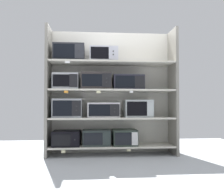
{
  "coord_description": "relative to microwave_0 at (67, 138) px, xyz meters",
  "views": [
    {
      "loc": [
        -0.35,
        -4.42,
        0.89
      ],
      "look_at": [
        0.0,
        0.0,
        1.03
      ],
      "focal_mm": 38.98,
      "sensor_mm": 36.0,
      "label": 1
    }
  ],
  "objects": [
    {
      "name": "microwave_7",
      "position": [
        0.53,
        0.0,
        1.03
      ],
      "size": [
        0.54,
        0.41,
        0.3
      ],
      "color": "#312C2C",
      "rests_on": "shelf_2"
    },
    {
      "name": "microwave_10",
      "position": [
        0.66,
        -0.0,
        1.51
      ],
      "size": [
        0.51,
        0.35,
        0.27
      ],
      "color": "#B3B5C2",
      "rests_on": "shelf_3"
    },
    {
      "name": "microwave_9",
      "position": [
        0.04,
        -0.0,
        1.53
      ],
      "size": [
        0.55,
        0.35,
        0.31
      ],
      "color": "#26282E",
      "rests_on": "shelf_3"
    },
    {
      "name": "price_tag_4",
      "position": [
        1.13,
        -0.24,
        0.82
      ],
      "size": [
        0.06,
        0.0,
        0.03
      ],
      "primitive_type": "cube",
      "color": "white"
    },
    {
      "name": "price_tag_2",
      "position": [
        0.01,
        -0.24,
        0.82
      ],
      "size": [
        0.07,
        0.0,
        0.04
      ],
      "primitive_type": "cube",
      "color": "orange"
    },
    {
      "name": "microwave_2",
      "position": [
        1.05,
        0.0,
        0.01
      ],
      "size": [
        0.43,
        0.42,
        0.28
      ],
      "color": "#28332D",
      "rests_on": "shelf_0"
    },
    {
      "name": "microwave_5",
      "position": [
        1.3,
        -0.0,
        0.53
      ],
      "size": [
        0.51,
        0.34,
        0.32
      ],
      "color": "#B1BABB",
      "rests_on": "shelf_1"
    },
    {
      "name": "price_tag_5",
      "position": [
        0.03,
        -0.24,
        1.33
      ],
      "size": [
        0.08,
        0.0,
        0.03
      ],
      "primitive_type": "cube",
      "color": "white"
    },
    {
      "name": "price_tag_0",
      "position": [
        -0.03,
        -0.24,
        -0.19
      ],
      "size": [
        0.07,
        0.0,
        0.05
      ],
      "primitive_type": "cube",
      "color": "beige"
    },
    {
      "name": "shelf_2",
      "position": [
        0.82,
        0.0,
        0.86
      ],
      "size": [
        2.23,
        0.49,
        0.03
      ],
      "primitive_type": "cube",
      "color": "beige"
    },
    {
      "name": "microwave_1",
      "position": [
        0.54,
        0.0,
        0.01
      ],
      "size": [
        0.49,
        0.36,
        0.28
      ],
      "color": "#283231",
      "rests_on": "shelf_0"
    },
    {
      "name": "back_panel",
      "position": [
        0.82,
        0.27,
        0.85
      ],
      "size": [
        2.43,
        0.04,
        2.31
      ],
      "primitive_type": "cube",
      "color": "beige",
      "rests_on": "ground"
    },
    {
      "name": "microwave_6",
      "position": [
        -0.01,
        0.0,
        1.02
      ],
      "size": [
        0.45,
        0.4,
        0.28
      ],
      "color": "#B3B7BC",
      "rests_on": "shelf_2"
    },
    {
      "name": "microwave_0",
      "position": [
        0.0,
        0.0,
        0.0
      ],
      "size": [
        0.48,
        0.43,
        0.27
      ],
      "color": "black",
      "rests_on": "shelf_0"
    },
    {
      "name": "microwave_8",
      "position": [
        1.12,
        -0.0,
        1.01
      ],
      "size": [
        0.56,
        0.34,
        0.27
      ],
      "color": "#292937",
      "rests_on": "shelf_2"
    },
    {
      "name": "microwave_4",
      "position": [
        0.66,
        -0.0,
        0.5
      ],
      "size": [
        0.57,
        0.34,
        0.27
      ],
      "color": "silver",
      "rests_on": "shelf_1"
    },
    {
      "name": "upright_left",
      "position": [
        -0.33,
        0.0,
        0.85
      ],
      "size": [
        0.05,
        0.49,
        2.31
      ],
      "primitive_type": "cube",
      "color": "gray",
      "rests_on": "ground"
    },
    {
      "name": "price_tag_1",
      "position": [
        1.09,
        -0.24,
        -0.19
      ],
      "size": [
        0.07,
        0.0,
        0.03
      ],
      "primitive_type": "cube",
      "color": "beige"
    },
    {
      "name": "microwave_3",
      "position": [
        0.02,
        -0.0,
        0.54
      ],
      "size": [
        0.51,
        0.4,
        0.33
      ],
      "color": "#9DA2A9",
      "rests_on": "shelf_1"
    },
    {
      "name": "ground",
      "position": [
        0.82,
        -1.0,
        -0.32
      ],
      "size": [
        6.23,
        6.0,
        0.02
      ],
      "primitive_type": "cube",
      "color": "#B2B7BC"
    },
    {
      "name": "shelf_1",
      "position": [
        0.82,
        0.0,
        0.35
      ],
      "size": [
        2.23,
        0.49,
        0.03
      ],
      "primitive_type": "cube",
      "color": "beige"
    },
    {
      "name": "shelf_0",
      "position": [
        0.82,
        0.0,
        -0.15
      ],
      "size": [
        2.23,
        0.49,
        0.03
      ],
      "primitive_type": "cube",
      "color": "beige",
      "rests_on": "ground"
    },
    {
      "name": "upright_right",
      "position": [
        1.96,
        0.0,
        0.85
      ],
      "size": [
        0.05,
        0.49,
        2.31
      ],
      "primitive_type": "cube",
      "color": "gray",
      "rests_on": "ground"
    },
    {
      "name": "shelf_3",
      "position": [
        0.82,
        0.0,
        1.36
      ],
      "size": [
        2.23,
        0.49,
        0.03
      ],
      "primitive_type": "cube",
      "color": "beige"
    },
    {
      "name": "price_tag_3",
      "position": [
        0.56,
        -0.24,
        0.82
      ],
      "size": [
        0.07,
        0.0,
        0.04
      ],
      "primitive_type": "cube",
      "color": "beige"
    }
  ]
}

